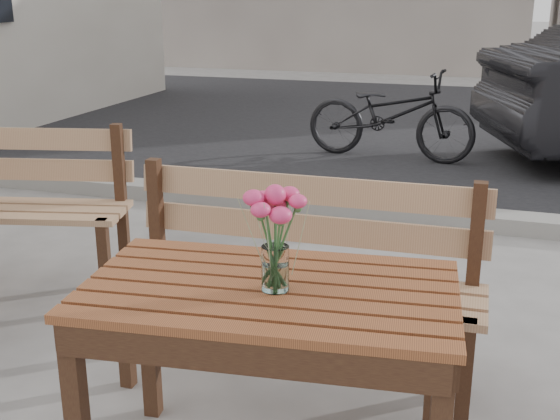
% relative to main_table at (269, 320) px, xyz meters
% --- Properties ---
extents(street, '(30.00, 8.12, 0.12)m').
position_rel_main_table_xyz_m(street, '(0.09, 5.13, -0.59)').
color(street, black).
rests_on(street, ground).
extents(main_table, '(1.27, 0.83, 0.74)m').
position_rel_main_table_xyz_m(main_table, '(0.00, 0.00, 0.00)').
color(main_table, '#5E3018').
rests_on(main_table, ground).
extents(main_bench, '(1.55, 0.49, 0.96)m').
position_rel_main_table_xyz_m(main_bench, '(-0.09, 0.69, -0.04)').
color(main_bench, '#A27653').
rests_on(main_bench, ground).
extents(main_vase, '(0.19, 0.19, 0.35)m').
position_rel_main_table_xyz_m(main_vase, '(0.03, -0.02, 0.34)').
color(main_vase, white).
rests_on(main_vase, main_table).
extents(bicycle, '(1.78, 0.79, 0.91)m').
position_rel_main_table_xyz_m(bicycle, '(-0.40, 5.08, -0.17)').
color(bicycle, black).
rests_on(bicycle, ground).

